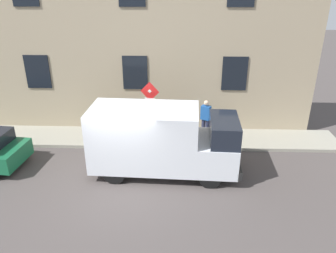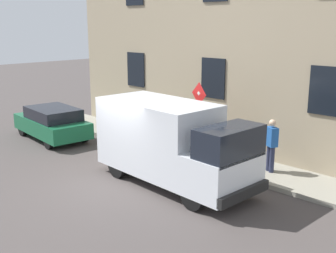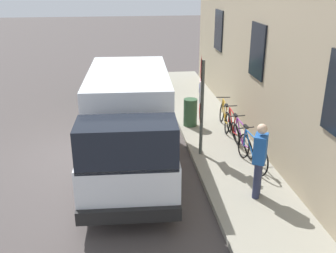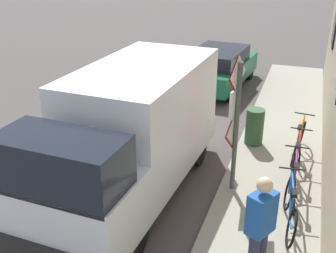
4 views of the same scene
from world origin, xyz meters
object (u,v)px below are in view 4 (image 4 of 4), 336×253
object	(u,v)px
pedestrian	(260,227)
litter_bin	(255,127)
sign_post_stacked	(235,112)
bicycle_red	(296,159)
bicycle_blue	(290,207)
parked_hatchback	(219,67)
delivery_van	(131,131)
bicycle_orange	(299,141)
bicycle_purple	(294,181)

from	to	relation	value
pedestrian	litter_bin	world-z (taller)	pedestrian
pedestrian	sign_post_stacked	bearing A→B (deg)	-42.70
litter_bin	bicycle_red	bearing A→B (deg)	-49.08
bicycle_blue	bicycle_red	bearing A→B (deg)	-6.61
sign_post_stacked	bicycle_red	size ratio (longest dim) A/B	1.54
litter_bin	pedestrian	bearing A→B (deg)	-81.22
sign_post_stacked	pedestrian	bearing A→B (deg)	-70.11
parked_hatchback	pedestrian	distance (m)	9.32
parked_hatchback	delivery_van	bearing A→B (deg)	-175.76
delivery_van	litter_bin	world-z (taller)	delivery_van
sign_post_stacked	parked_hatchback	bearing A→B (deg)	104.90
bicycle_blue	bicycle_orange	xyz separation A→B (m)	(0.00, 2.74, 0.00)
parked_hatchback	pedestrian	xyz separation A→B (m)	(2.60, -8.94, 0.34)
pedestrian	litter_bin	bearing A→B (deg)	-53.81
sign_post_stacked	bicycle_red	xyz separation A→B (m)	(1.21, 0.94, -1.27)
sign_post_stacked	pedestrian	xyz separation A→B (m)	(0.84, -2.33, -0.71)
bicycle_blue	litter_bin	world-z (taller)	litter_bin
delivery_van	pedestrian	bearing A→B (deg)	59.33
delivery_van	parked_hatchback	size ratio (longest dim) A/B	1.31
bicycle_purple	litter_bin	distance (m)	2.39
parked_hatchback	sign_post_stacked	bearing A→B (deg)	-159.74
pedestrian	litter_bin	size ratio (longest dim) A/B	1.91
bicycle_orange	pedestrian	size ratio (longest dim) A/B	1.00
bicycle_blue	litter_bin	distance (m)	3.24
bicycle_blue	pedestrian	size ratio (longest dim) A/B	1.00
bicycle_blue	pedestrian	xyz separation A→B (m)	(-0.37, -1.45, 0.56)
bicycle_purple	pedestrian	distance (m)	2.46
sign_post_stacked	bicycle_red	bearing A→B (deg)	37.88
parked_hatchback	pedestrian	bearing A→B (deg)	-158.41
delivery_van	bicycle_orange	bearing A→B (deg)	130.13
bicycle_purple	bicycle_orange	bearing A→B (deg)	-2.44
bicycle_purple	bicycle_red	bearing A→B (deg)	-2.44
bicycle_orange	litter_bin	xyz separation A→B (m)	(-1.07, 0.32, 0.08)
delivery_van	bicycle_orange	xyz separation A→B (m)	(3.11, 2.40, -0.82)
bicycle_red	bicycle_blue	bearing A→B (deg)	-177.84
sign_post_stacked	parked_hatchback	xyz separation A→B (m)	(-1.76, 6.61, -1.05)
delivery_van	bicycle_purple	world-z (taller)	delivery_van
bicycle_red	pedestrian	distance (m)	3.35
delivery_van	bicycle_purple	distance (m)	3.27
bicycle_blue	bicycle_red	world-z (taller)	same
bicycle_purple	litter_bin	world-z (taller)	litter_bin
bicycle_purple	parked_hatchback	bearing A→B (deg)	21.90
litter_bin	parked_hatchback	bearing A→B (deg)	113.27
bicycle_purple	bicycle_red	distance (m)	0.91
bicycle_orange	parked_hatchback	bearing A→B (deg)	37.75
sign_post_stacked	delivery_van	bearing A→B (deg)	-163.98
delivery_van	bicycle_red	bearing A→B (deg)	118.03
bicycle_orange	litter_bin	world-z (taller)	litter_bin
sign_post_stacked	bicycle_orange	size ratio (longest dim) A/B	1.54
sign_post_stacked	litter_bin	xyz separation A→B (m)	(0.15, 2.17, -1.19)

